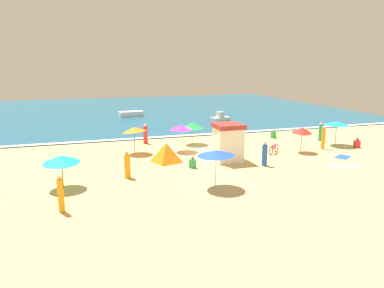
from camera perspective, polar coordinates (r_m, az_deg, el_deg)
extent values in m
plane|color=#D8B775|center=(29.21, 1.98, -1.13)|extent=(60.00, 60.00, 0.00)
cube|color=#196084|center=(55.96, -7.74, 5.45)|extent=(60.00, 44.00, 0.10)
cube|color=white|center=(35.04, -1.48, 1.38)|extent=(57.00, 0.70, 0.01)
cube|color=white|center=(26.05, 5.81, -0.10)|extent=(1.97, 1.99, 2.46)
cube|color=#A5332D|center=(25.78, 5.88, 2.92)|extent=(1.99, 2.02, 0.32)
cylinder|color=#4C3823|center=(21.60, -20.15, -4.28)|extent=(0.05, 0.05, 1.90)
cone|color=#19B7C6|center=(21.40, -20.31, -2.29)|extent=(2.30, 2.33, 0.59)
cylinder|color=#4C3823|center=(29.68, 5.21, 1.03)|extent=(0.05, 0.05, 2.00)
cone|color=#B733C6|center=(29.52, 5.25, 2.65)|extent=(2.32, 2.34, 0.59)
cylinder|color=#4C3823|center=(33.56, 22.13, 1.54)|extent=(0.05, 0.05, 2.06)
cone|color=#19B7C6|center=(33.41, 22.26, 3.09)|extent=(2.90, 2.89, 0.39)
cylinder|color=silver|center=(20.40, 3.82, -4.11)|extent=(0.05, 0.05, 2.16)
cone|color=blue|center=(20.14, 3.86, -1.44)|extent=(2.61, 2.60, 0.38)
cylinder|color=#4C3823|center=(29.92, 17.18, 0.62)|extent=(0.05, 0.05, 2.02)
cone|color=red|center=(29.77, 17.28, 2.17)|extent=(1.86, 1.89, 0.62)
cylinder|color=silver|center=(28.93, -1.77, 0.92)|extent=(0.05, 0.05, 2.15)
cone|color=#B733C6|center=(28.76, -1.78, 2.72)|extent=(2.11, 2.10, 0.45)
cylinder|color=#4C3823|center=(28.59, -9.25, 0.55)|extent=(0.05, 0.05, 2.08)
cone|color=orange|center=(28.42, -9.31, 2.32)|extent=(2.71, 2.71, 0.60)
cylinder|color=#4C3823|center=(31.46, 0.01, 1.67)|extent=(0.05, 0.05, 1.92)
cone|color=green|center=(31.32, 0.01, 3.03)|extent=(2.85, 2.85, 0.53)
pyramid|color=orange|center=(25.77, -4.14, -1.39)|extent=(2.42, 2.36, 1.43)
torus|color=black|center=(28.60, 12.63, -1.05)|extent=(0.60, 0.49, 0.72)
torus|color=black|center=(29.60, 13.43, -0.63)|extent=(0.60, 0.49, 0.72)
cube|color=#D84CA5|center=(29.05, 13.06, -0.41)|extent=(0.73, 0.59, 0.36)
cube|color=green|center=(24.40, 0.10, -3.16)|extent=(0.51, 0.51, 0.61)
sphere|color=#9E6B47|center=(24.30, 0.10, -2.27)|extent=(0.20, 0.20, 0.20)
cylinder|color=orange|center=(22.53, -10.36, -3.56)|extent=(0.40, 0.40, 1.49)
sphere|color=#DBA884|center=(22.31, -10.45, -1.45)|extent=(0.24, 0.24, 0.24)
cube|color=green|center=(35.15, 12.96, 1.50)|extent=(0.48, 0.48, 0.70)
sphere|color=#DBA884|center=(35.07, 12.99, 2.22)|extent=(0.22, 0.22, 0.22)
cube|color=red|center=(33.45, 25.01, 0.00)|extent=(0.54, 0.54, 0.62)
sphere|color=brown|center=(33.36, 25.07, 0.71)|extent=(0.26, 0.26, 0.26)
cylinder|color=red|center=(32.09, -7.50, 1.44)|extent=(0.54, 0.54, 1.55)
sphere|color=beige|center=(31.93, -7.54, 3.02)|extent=(0.27, 0.27, 0.27)
cylinder|color=orange|center=(18.24, -20.35, -7.81)|extent=(0.39, 0.39, 1.65)
sphere|color=beige|center=(17.95, -20.58, -5.03)|extent=(0.23, 0.23, 0.23)
cylinder|color=green|center=(35.05, 19.94, 1.67)|extent=(0.46, 0.46, 1.47)
sphere|color=#DBA884|center=(34.91, 20.05, 3.04)|extent=(0.26, 0.26, 0.26)
cylinder|color=orange|center=(31.78, 20.36, 0.78)|extent=(0.43, 0.43, 1.70)
sphere|color=#DBA884|center=(31.61, 20.49, 2.49)|extent=(0.26, 0.26, 0.26)
cylinder|color=blue|center=(25.30, 11.60, -1.80)|extent=(0.45, 0.45, 1.51)
sphere|color=beige|center=(25.10, 11.69, 0.14)|extent=(0.28, 0.28, 0.28)
cube|color=blue|center=(29.68, 23.10, -1.92)|extent=(1.81, 1.65, 0.01)
cube|color=white|center=(27.08, 23.03, -3.25)|extent=(1.91, 1.50, 0.01)
cube|color=white|center=(44.41, 4.55, 4.04)|extent=(2.72, 1.92, 0.46)
cube|color=silver|center=(44.33, 4.56, 4.76)|extent=(1.05, 0.95, 0.67)
cube|color=white|center=(48.86, -9.78, 4.81)|extent=(3.38, 1.77, 0.68)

